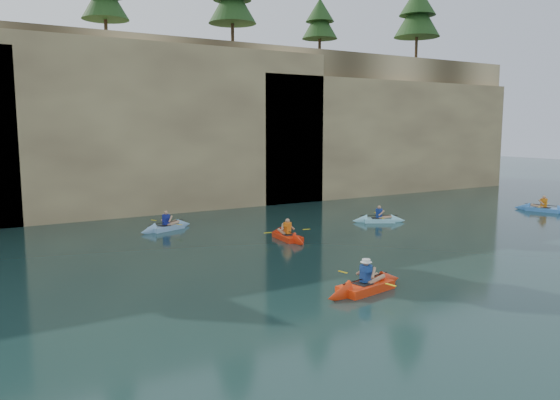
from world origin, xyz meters
TOP-DOWN VIEW (x-y plane):
  - ground at (0.00, 0.00)m, footprint 160.00×160.00m
  - cliff at (0.00, 30.00)m, footprint 70.00×16.00m
  - cliff_slab_center at (2.00, 22.60)m, footprint 24.00×2.40m
  - cliff_slab_east at (22.00, 22.60)m, footprint 26.00×2.40m
  - sea_cave_center at (-4.00, 21.95)m, footprint 3.50×1.00m
  - sea_cave_east at (10.00, 21.95)m, footprint 5.00×1.00m
  - main_kayaker at (1.78, 1.71)m, footprint 3.91×2.54m
  - kayaker_ltblue_near at (11.43, 11.98)m, footprint 3.15×2.22m
  - kayaker_red_far at (4.10, 10.60)m, footprint 2.59×3.68m
  - kayaker_ltblue_mid at (-0.32, 16.23)m, footprint 3.57×2.47m
  - kayaker_blue_east at (23.76, 9.40)m, footprint 2.51×3.85m

SIDE VIEW (x-z plane):
  - ground at x=0.00m, z-range 0.00..0.00m
  - kayaker_ltblue_near at x=11.43m, z-range -0.47..0.79m
  - kayaker_red_far at x=4.10m, z-range -0.50..0.83m
  - kayaker_ltblue_mid at x=-0.32m, z-range -0.51..0.83m
  - kayaker_blue_east at x=23.76m, z-range -0.51..0.84m
  - main_kayaker at x=1.78m, z-range -0.52..0.90m
  - sea_cave_center at x=-4.00m, z-range 0.00..3.20m
  - sea_cave_east at x=10.00m, z-range 0.00..4.50m
  - cliff_slab_east at x=22.00m, z-range 0.00..9.84m
  - cliff_slab_center at x=2.00m, z-range 0.00..11.40m
  - cliff at x=0.00m, z-range 0.00..12.00m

